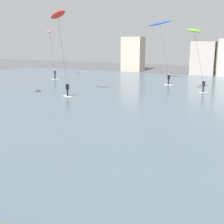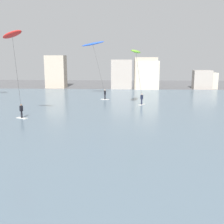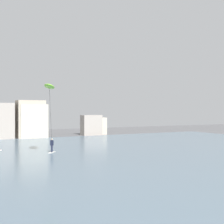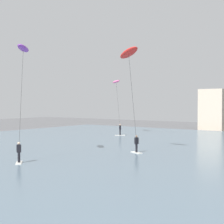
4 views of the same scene
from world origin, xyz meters
The scene contains 3 objects.
water_bay centered at (0.00, 30.56, 0.05)m, with size 84.00×52.00×0.10m, color slate.
far_shore_buildings centered at (-0.31, 58.44, 3.09)m, with size 37.88×5.60×7.24m.
kitesurfer_lime centered at (1.85, 34.67, 7.09)m, with size 2.62×5.27×7.90m.
Camera 3 is at (-7.04, 2.66, 5.11)m, focal length 48.08 mm.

